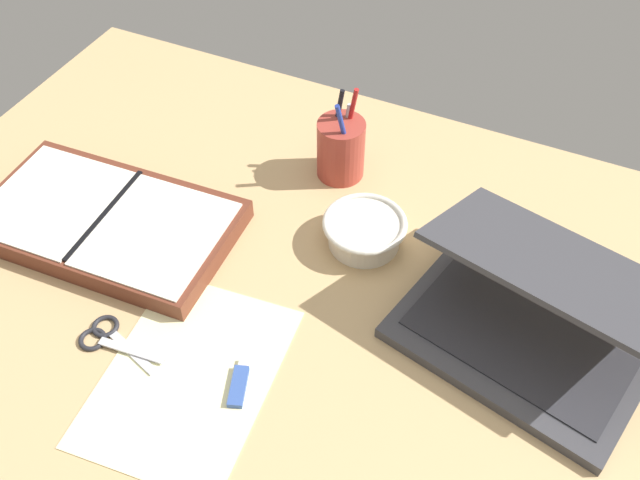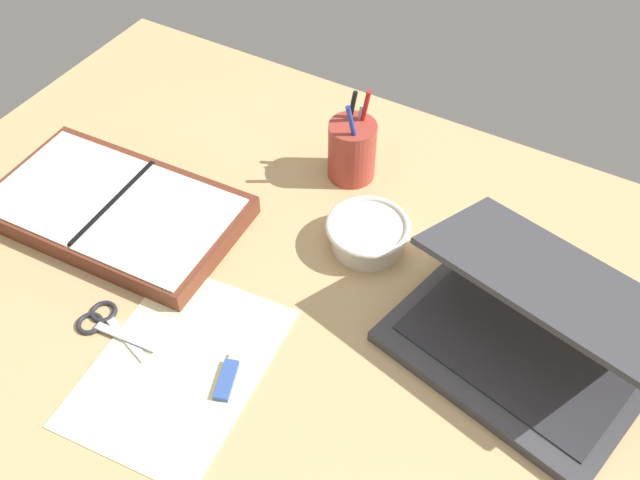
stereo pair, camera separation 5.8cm
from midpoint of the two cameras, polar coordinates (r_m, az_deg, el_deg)
The scene contains 8 objects.
desk_top at distance 105.08cm, azimuth -0.16°, elevation -5.19°, with size 140.00×100.00×2.00cm, color tan.
laptop at distance 99.80cm, azimuth 17.74°, elevation -7.13°, with size 38.42×33.94×15.02cm.
bowl at distance 109.69cm, azimuth 5.35°, elevation 0.49°, with size 13.08×13.08×4.83cm.
pen_cup at distance 119.63cm, azimuth 3.98°, elevation 7.19°, with size 8.03×8.03×16.50cm.
planner at distance 117.67cm, azimuth -14.80°, elevation 2.21°, with size 40.99×25.00×3.84cm.
scissors at distance 105.16cm, azimuth -15.39°, elevation -6.43°, with size 13.00×6.45×0.80cm.
paper_sheet_front at distance 99.04cm, azimuth -9.50°, elevation -9.96°, with size 21.77×29.90×0.16cm, color #F4EFB2.
usb_drive at distance 96.63cm, azimuth -5.72°, elevation -11.05°, with size 3.89×7.32×1.00cm.
Camera 2 is at (34.40, -53.82, 84.59)cm, focal length 40.00 mm.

